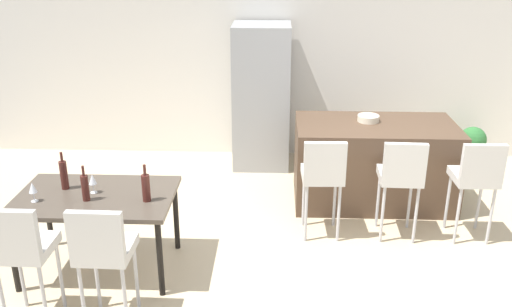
# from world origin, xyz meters

# --- Properties ---
(ground_plane) EXTENTS (10.00, 10.00, 0.00)m
(ground_plane) POSITION_xyz_m (0.00, 0.00, 0.00)
(ground_plane) COLOR #C6B28E
(back_wall) EXTENTS (10.00, 0.12, 2.90)m
(back_wall) POSITION_xyz_m (0.00, 2.69, 1.45)
(back_wall) COLOR silver
(back_wall) RESTS_ON ground_plane
(kitchen_island) EXTENTS (1.75, 0.95, 0.92)m
(kitchen_island) POSITION_xyz_m (0.37, 1.19, 0.46)
(kitchen_island) COLOR #4C3828
(kitchen_island) RESTS_ON ground_plane
(bar_chair_left) EXTENTS (0.41, 0.41, 1.05)m
(bar_chair_left) POSITION_xyz_m (-0.27, 0.33, 0.70)
(bar_chair_left) COLOR beige
(bar_chair_left) RESTS_ON ground_plane
(bar_chair_middle) EXTENTS (0.41, 0.41, 1.05)m
(bar_chair_middle) POSITION_xyz_m (0.48, 0.33, 0.70)
(bar_chair_middle) COLOR beige
(bar_chair_middle) RESTS_ON ground_plane
(bar_chair_right) EXTENTS (0.41, 0.41, 1.05)m
(bar_chair_right) POSITION_xyz_m (1.19, 0.33, 0.70)
(bar_chair_right) COLOR beige
(bar_chair_right) RESTS_ON ground_plane
(dining_table) EXTENTS (1.36, 0.88, 0.74)m
(dining_table) POSITION_xyz_m (-2.30, -0.33, 0.67)
(dining_table) COLOR #4C4238
(dining_table) RESTS_ON ground_plane
(dining_chair_near) EXTENTS (0.40, 0.40, 1.05)m
(dining_chair_near) POSITION_xyz_m (-2.61, -1.13, 0.70)
(dining_chair_near) COLOR beige
(dining_chair_near) RESTS_ON ground_plane
(dining_chair_far) EXTENTS (0.41, 0.41, 1.05)m
(dining_chair_far) POSITION_xyz_m (-1.99, -1.13, 0.70)
(dining_chair_far) COLOR beige
(dining_chair_far) RESTS_ON ground_plane
(wine_bottle_middle) EXTENTS (0.06, 0.06, 0.32)m
(wine_bottle_middle) POSITION_xyz_m (-2.34, -0.44, 0.86)
(wine_bottle_middle) COLOR #471E19
(wine_bottle_middle) RESTS_ON dining_table
(wine_bottle_left) EXTENTS (0.07, 0.07, 0.33)m
(wine_bottle_left) POSITION_xyz_m (-1.82, -0.43, 0.87)
(wine_bottle_left) COLOR #471E19
(wine_bottle_left) RESTS_ON dining_table
(wine_bottle_far) EXTENTS (0.07, 0.07, 0.35)m
(wine_bottle_far) POSITION_xyz_m (-2.60, -0.21, 0.88)
(wine_bottle_far) COLOR #471E19
(wine_bottle_far) RESTS_ON dining_table
(wine_glass_right) EXTENTS (0.07, 0.07, 0.17)m
(wine_glass_right) POSITION_xyz_m (-2.32, -0.29, 0.86)
(wine_glass_right) COLOR silver
(wine_glass_right) RESTS_ON dining_table
(wine_glass_near) EXTENTS (0.07, 0.07, 0.17)m
(wine_glass_near) POSITION_xyz_m (-2.77, -0.48, 0.86)
(wine_glass_near) COLOR silver
(wine_glass_near) RESTS_ON dining_table
(refrigerator) EXTENTS (0.72, 0.68, 1.84)m
(refrigerator) POSITION_xyz_m (-0.93, 2.25, 0.92)
(refrigerator) COLOR #939699
(refrigerator) RESTS_ON ground_plane
(fruit_bowl) EXTENTS (0.24, 0.24, 0.07)m
(fruit_bowl) POSITION_xyz_m (0.28, 1.28, 0.96)
(fruit_bowl) COLOR beige
(fruit_bowl) RESTS_ON kitchen_island
(potted_plant) EXTENTS (0.34, 0.34, 0.55)m
(potted_plant) POSITION_xyz_m (1.82, 2.24, 0.31)
(potted_plant) COLOR #38383D
(potted_plant) RESTS_ON ground_plane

